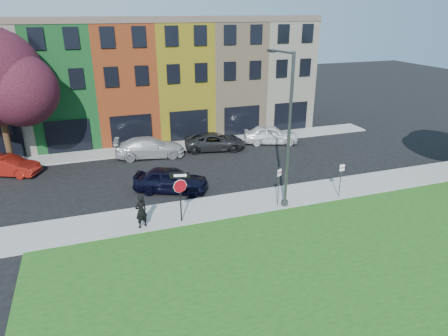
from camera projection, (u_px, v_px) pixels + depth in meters
name	position (u px, v px, depth m)	size (l,w,h in m)	color
ground	(264.00, 228.00, 21.53)	(120.00, 120.00, 0.00)	black
sidewalk_near	(273.00, 199.00, 24.75)	(40.00, 3.00, 0.12)	gray
sidewalk_far	(159.00, 148.00, 33.78)	(40.00, 2.40, 0.12)	gray
rowhouse_block	(149.00, 78.00, 37.54)	(30.00, 10.12, 10.00)	beige
stop_sign	(180.00, 187.00, 21.26)	(1.03, 0.30, 2.91)	black
man	(141.00, 211.00, 21.10)	(0.81, 0.69, 1.88)	black
sedan_near	(171.00, 180.00, 25.64)	(5.08, 3.67, 1.61)	black
parked_car_red	(8.00, 166.00, 28.18)	(4.54, 3.16, 1.42)	maroon
parked_car_silver	(150.00, 147.00, 31.69)	(5.69, 2.94, 1.58)	#AAAAAF
parked_car_dark	(215.00, 142.00, 33.37)	(5.42, 3.30, 1.41)	black
parked_car_white	(271.00, 134.00, 34.89)	(5.09, 3.33, 1.61)	silver
street_lamp	(287.00, 132.00, 22.32)	(0.65, 2.57, 8.87)	#484B4E
parking_sign_a	(279.00, 182.00, 23.27)	(0.30, 0.16, 2.45)	#484B4E
parking_sign_b	(341.00, 176.00, 24.42)	(0.32, 0.10, 2.24)	#484B4E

